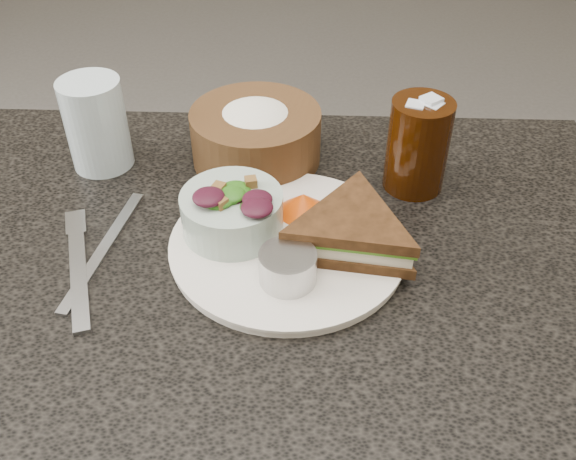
# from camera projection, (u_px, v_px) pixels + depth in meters

# --- Properties ---
(dining_table) EXTENTS (1.00, 0.70, 0.75)m
(dining_table) POSITION_uv_depth(u_px,v_px,m) (248.00, 440.00, 1.00)
(dining_table) COLOR black
(dining_table) RESTS_ON floor
(dinner_plate) EXTENTS (0.28, 0.28, 0.01)m
(dinner_plate) POSITION_uv_depth(u_px,v_px,m) (288.00, 245.00, 0.77)
(dinner_plate) COLOR silver
(dinner_plate) RESTS_ON dining_table
(sandwich) EXTENTS (0.20, 0.20, 0.05)m
(sandwich) POSITION_uv_depth(u_px,v_px,m) (351.00, 231.00, 0.74)
(sandwich) COLOR #492B15
(sandwich) RESTS_ON dinner_plate
(salad_bowl) EXTENTS (0.14, 0.14, 0.07)m
(salad_bowl) POSITION_uv_depth(u_px,v_px,m) (232.00, 206.00, 0.76)
(salad_bowl) COLOR #9FB6A8
(salad_bowl) RESTS_ON dinner_plate
(dressing_ramekin) EXTENTS (0.07, 0.07, 0.04)m
(dressing_ramekin) POSITION_uv_depth(u_px,v_px,m) (288.00, 267.00, 0.70)
(dressing_ramekin) COLOR #B1B1B1
(dressing_ramekin) RESTS_ON dinner_plate
(orange_wedge) EXTENTS (0.09, 0.09, 0.03)m
(orange_wedge) POSITION_uv_depth(u_px,v_px,m) (303.00, 203.00, 0.80)
(orange_wedge) COLOR #E74C09
(orange_wedge) RESTS_ON dinner_plate
(fork) EXTENTS (0.08, 0.19, 0.01)m
(fork) POSITION_uv_depth(u_px,v_px,m) (79.00, 273.00, 0.74)
(fork) COLOR #AEB1B4
(fork) RESTS_ON dining_table
(knife) EXTENTS (0.05, 0.22, 0.00)m
(knife) POSITION_uv_depth(u_px,v_px,m) (104.00, 249.00, 0.77)
(knife) COLOR #B2B3B8
(knife) RESTS_ON dining_table
(bread_basket) EXTENTS (0.22, 0.22, 0.10)m
(bread_basket) POSITION_uv_depth(u_px,v_px,m) (256.00, 128.00, 0.89)
(bread_basket) COLOR brown
(bread_basket) RESTS_ON dining_table
(cola_glass) EXTENTS (0.10, 0.10, 0.14)m
(cola_glass) POSITION_uv_depth(u_px,v_px,m) (418.00, 142.00, 0.83)
(cola_glass) COLOR black
(cola_glass) RESTS_ON dining_table
(water_glass) EXTENTS (0.11, 0.11, 0.13)m
(water_glass) POSITION_uv_depth(u_px,v_px,m) (96.00, 124.00, 0.88)
(water_glass) COLOR silver
(water_glass) RESTS_ON dining_table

